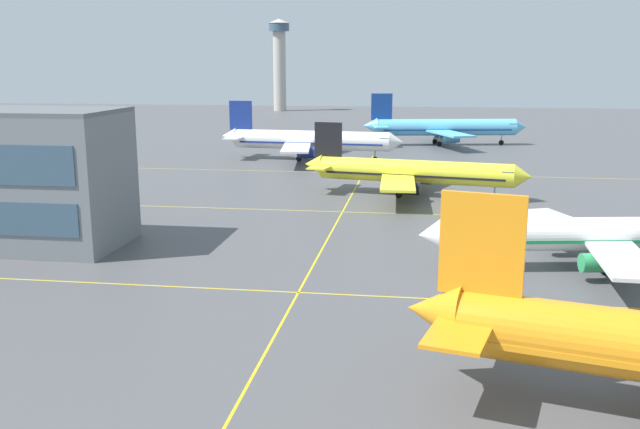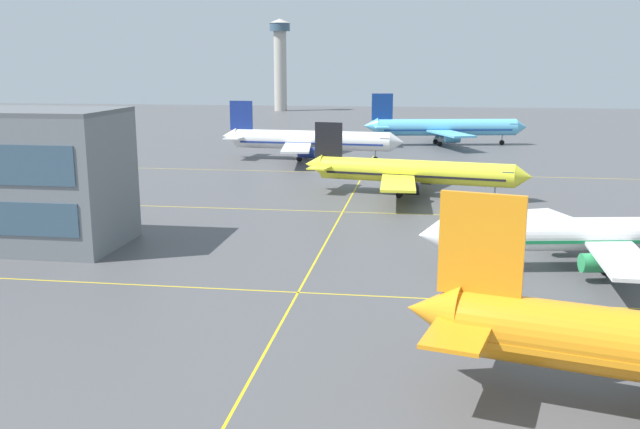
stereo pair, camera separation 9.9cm
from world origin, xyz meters
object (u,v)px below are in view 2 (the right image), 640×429
at_px(control_tower, 280,58).
at_px(airliner_far_right_stand, 444,128).
at_px(airliner_third_row, 412,172).
at_px(airliner_second_row, 585,235).
at_px(airliner_far_left_stand, 309,140).

bearing_deg(control_tower, airliner_far_right_stand, -61.03).
bearing_deg(airliner_third_row, airliner_second_row, -64.34).
bearing_deg(airliner_far_left_stand, airliner_far_right_stand, 47.96).
xyz_separation_m(airliner_second_row, airliner_far_left_stand, (-39.14, 73.34, 0.66)).
xyz_separation_m(airliner_second_row, control_tower, (-75.37, 221.37, 18.26)).
bearing_deg(control_tower, airliner_third_row, -72.62).
height_order(airliner_far_left_stand, airliner_far_right_stand, airliner_far_right_stand).
xyz_separation_m(airliner_far_left_stand, airliner_far_right_stand, (28.33, 31.42, 0.18)).
bearing_deg(airliner_far_left_stand, control_tower, 103.76).
relative_size(airliner_second_row, control_tower, 0.87).
distance_m(airliner_second_row, airliner_third_row, 40.34).
relative_size(airliner_second_row, airliner_far_right_stand, 0.81).
bearing_deg(airliner_second_row, control_tower, 108.80).
relative_size(airliner_far_left_stand, control_tower, 1.04).
bearing_deg(airliner_far_left_stand, airliner_second_row, -61.91).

